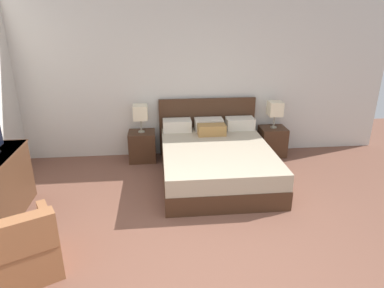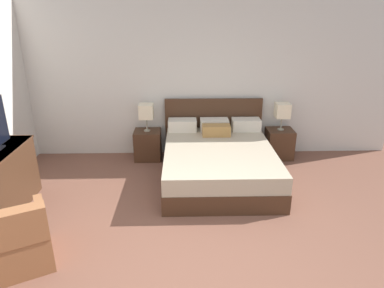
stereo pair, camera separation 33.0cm
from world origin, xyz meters
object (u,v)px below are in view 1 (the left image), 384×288
at_px(bed, 216,159).
at_px(table_lamp_left, 140,113).
at_px(armchair_by_window, 19,251).
at_px(nightstand_right, 272,141).
at_px(nightstand_left, 142,146).
at_px(table_lamp_right, 275,109).

relative_size(bed, table_lamp_left, 4.45).
bearing_deg(bed, armchair_by_window, -139.08).
xyz_separation_m(nightstand_right, armchair_by_window, (-3.44, -2.74, 0.02)).
bearing_deg(nightstand_right, nightstand_left, 180.00).
relative_size(nightstand_right, armchair_by_window, 0.57).
distance_m(nightstand_right, armchair_by_window, 4.40).
bearing_deg(table_lamp_left, armchair_by_window, -111.89).
relative_size(nightstand_left, nightstand_right, 1.00).
bearing_deg(armchair_by_window, table_lamp_left, 68.11).
relative_size(bed, armchair_by_window, 2.30).
bearing_deg(armchair_by_window, nightstand_left, 68.10).
relative_size(nightstand_left, table_lamp_left, 1.09).
bearing_deg(table_lamp_left, table_lamp_right, 0.00).
relative_size(nightstand_right, table_lamp_right, 1.09).
distance_m(nightstand_left, table_lamp_left, 0.61).
bearing_deg(table_lamp_left, bed, -33.34).
bearing_deg(nightstand_right, bed, -146.70).
bearing_deg(table_lamp_right, bed, -146.65).
relative_size(nightstand_right, table_lamp_left, 1.09).
relative_size(bed, nightstand_right, 4.06).
bearing_deg(table_lamp_right, table_lamp_left, 180.00).
bearing_deg(armchair_by_window, nightstand_right, 38.50).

